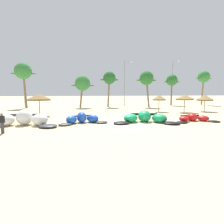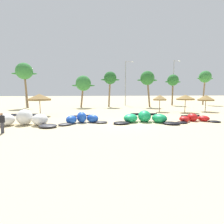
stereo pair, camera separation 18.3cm
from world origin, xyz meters
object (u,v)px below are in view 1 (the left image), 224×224
kite_left (82,119)px  palm_left (83,84)px  beach_umbrella_near_van (39,97)px  beach_umbrella_outermost (205,98)px  beach_umbrella_middle (159,98)px  palm_center_left (147,79)px  kite_far_left (23,120)px  kite_center (194,118)px  palm_center_right (172,81)px  kite_left_of_center (145,118)px  lamppost_west (25,85)px  palm_leftmost (23,72)px  lamppost_west_center (125,81)px  person_near_kites (2,123)px  palm_left_of_gap (109,78)px  lamppost_east_center (173,81)px  beach_umbrella_near_palms (185,97)px  palm_right_of_gap (204,77)px

kite_left → palm_left: 19.70m
beach_umbrella_near_van → beach_umbrella_outermost: 25.89m
beach_umbrella_middle → palm_center_left: 9.82m
kite_far_left → kite_center: (17.86, -0.20, -0.26)m
palm_center_right → kite_left_of_center: bearing=-122.9°
palm_center_right → lamppost_west: bearing=-176.9°
kite_center → beach_umbrella_middle: bearing=88.9°
palm_leftmost → palm_left: 11.93m
lamppost_west_center → palm_center_left: bearing=-56.7°
kite_left → person_near_kites: person_near_kites is taller
kite_left → beach_umbrella_middle: 15.43m
kite_center → palm_left_of_gap: size_ratio=0.70×
person_near_kites → palm_left: bearing=75.2°
beach_umbrella_middle → beach_umbrella_outermost: 7.69m
palm_left → lamppost_east_center: bearing=8.7°
kite_left → palm_left_of_gap: 21.34m
palm_left_of_gap → person_near_kites: bearing=-116.6°
beach_umbrella_near_palms → person_near_kites: (-22.14, -11.20, -1.59)m
lamppost_east_center → beach_umbrella_outermost: bearing=-96.9°
beach_umbrella_near_palms → palm_leftmost: bearing=156.2°
palm_left → palm_center_right: bearing=7.7°
palm_left → palm_left_of_gap: bearing=6.0°
beach_umbrella_near_van → lamppost_west_center: 23.20m
beach_umbrella_outermost → kite_far_left: bearing=-161.4°
palm_left_of_gap → palm_center_left: (7.76, -1.78, -0.06)m
kite_center → beach_umbrella_outermost: bearing=48.6°
lamppost_west → kite_far_left: bearing=-73.6°
kite_left_of_center → palm_leftmost: palm_leftmost is taller
palm_left → palm_right_of_gap: palm_right_of_gap is taller
kite_far_left → palm_center_right: palm_center_right is taller
palm_center_left → lamppost_east_center: (8.37, 4.52, -0.11)m
kite_left_of_center → beach_umbrella_outermost: (13.40, 8.69, 1.80)m
kite_far_left → lamppost_west_center: lamppost_west_center is taller
palm_leftmost → lamppost_west_center: bearing=9.3°
kite_left → palm_right_of_gap: (30.00, 22.35, 6.49)m
kite_center → lamppost_east_center: (9.56, 23.32, 5.67)m
kite_left_of_center → lamppost_west: lamppost_west is taller
kite_center → palm_leftmost: 32.31m
palm_leftmost → palm_right_of_gap: (41.79, 2.68, -0.39)m
kite_far_left → beach_umbrella_outermost: 27.17m
palm_left_of_gap → palm_center_left: 7.96m
palm_leftmost → palm_right_of_gap: size_ratio=1.06×
beach_umbrella_near_palms → palm_left: size_ratio=0.43×
beach_umbrella_near_van → beach_umbrella_near_palms: bearing=2.3°
palm_leftmost → lamppost_west: (-0.00, 0.55, -2.70)m
beach_umbrella_middle → palm_left: bearing=140.8°
kite_far_left → palm_center_left: palm_center_left is taller
person_near_kites → palm_left: palm_left is taller
palm_leftmost → lamppost_west_center: (21.76, 3.56, -1.47)m
beach_umbrella_near_van → lamppost_east_center: size_ratio=0.29×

